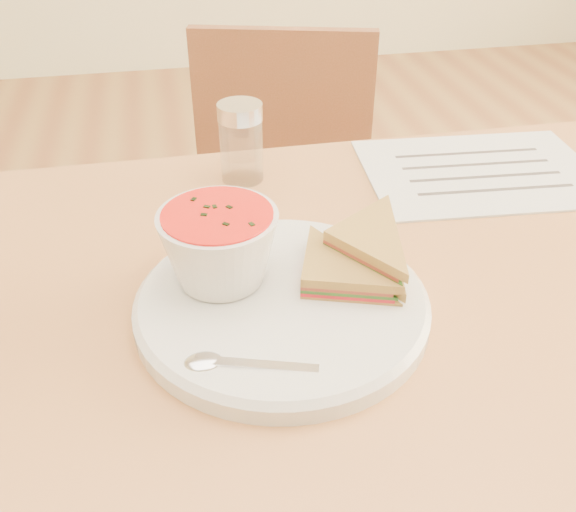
{
  "coord_description": "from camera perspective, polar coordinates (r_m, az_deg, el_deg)",
  "views": [
    {
      "loc": [
        -0.21,
        -0.47,
        1.14
      ],
      "look_at": [
        -0.11,
        0.01,
        0.8
      ],
      "focal_mm": 40.0,
      "sensor_mm": 36.0,
      "label": 1
    }
  ],
  "objects": [
    {
      "name": "plate",
      "position": [
        0.61,
        -0.55,
        -4.43
      ],
      "size": [
        0.34,
        0.34,
        0.02
      ],
      "primitive_type": null,
      "rotation": [
        0.0,
        0.0,
        -0.26
      ],
      "color": "silver",
      "rests_on": "dining_table"
    },
    {
      "name": "chair_far",
      "position": [
        1.29,
        -0.96,
        0.02
      ],
      "size": [
        0.44,
        0.44,
        0.81
      ],
      "primitive_type": null,
      "rotation": [
        0.0,
        0.0,
        2.87
      ],
      "color": "brown",
      "rests_on": "floor"
    },
    {
      "name": "paper_menu",
      "position": [
        0.89,
        16.74,
        7.21
      ],
      "size": [
        0.32,
        0.24,
        0.0
      ],
      "primitive_type": null,
      "rotation": [
        0.0,
        0.0,
        -0.08
      ],
      "color": "silver",
      "rests_on": "dining_table"
    },
    {
      "name": "soup_bowl",
      "position": [
        0.6,
        -6.09,
        0.49
      ],
      "size": [
        0.14,
        0.14,
        0.08
      ],
      "primitive_type": null,
      "rotation": [
        0.0,
        0.0,
        -0.26
      ],
      "color": "silver",
      "rests_on": "plate"
    },
    {
      "name": "sandwich_half_b",
      "position": [
        0.63,
        3.13,
        1.02
      ],
      "size": [
        0.14,
        0.14,
        0.03
      ],
      "primitive_type": null,
      "rotation": [
        0.0,
        0.0,
        -0.99
      ],
      "color": "olive",
      "rests_on": "plate"
    },
    {
      "name": "condiment_shaker",
      "position": [
        0.82,
        -4.18,
        10.03
      ],
      "size": [
        0.06,
        0.06,
        0.1
      ],
      "primitive_type": null,
      "rotation": [
        0.0,
        0.0,
        -0.13
      ],
      "color": "silver",
      "rests_on": "dining_table"
    },
    {
      "name": "sandwich_half_a",
      "position": [
        0.59,
        1.1,
        -3.22
      ],
      "size": [
        0.12,
        0.12,
        0.03
      ],
      "primitive_type": null,
      "rotation": [
        0.0,
        0.0,
        -0.32
      ],
      "color": "olive",
      "rests_on": "plate"
    },
    {
      "name": "spoon",
      "position": [
        0.53,
        -2.4,
        -9.74
      ],
      "size": [
        0.17,
        0.08,
        0.01
      ],
      "primitive_type": null,
      "rotation": [
        0.0,
        0.0,
        -0.28
      ],
      "color": "silver",
      "rests_on": "plate"
    }
  ]
}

